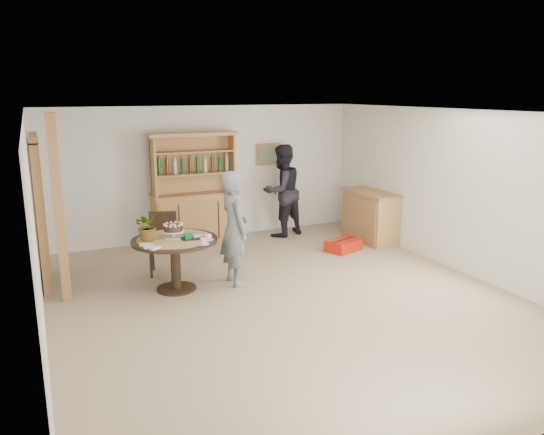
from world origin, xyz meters
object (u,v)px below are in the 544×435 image
Objects in this scene: hutch at (195,206)px; dining_table at (175,249)px; dining_chair at (163,239)px; sideboard at (370,216)px; adult_person at (282,191)px; red_suitcase at (343,245)px; teen_boy at (234,228)px.

dining_table is (-0.95, -2.27, -0.08)m from hutch.
dining_chair reaches higher than dining_table.
adult_person reaches higher than sideboard.
sideboard is at bearing 5.13° from red_suitcase.
teen_boy is at bearing -160.23° from sideboard.
hutch is 2.16× the size of dining_chair.
teen_boy is (0.85, -0.10, 0.23)m from dining_table.
hutch reaches higher than sideboard.
adult_person reaches higher than dining_table.
teen_boy is 2.77m from adult_person.
teen_boy is at bearing -92.41° from hutch.
sideboard is 0.75× the size of teen_boy.
red_suitcase is at bearing -74.04° from teen_boy.
dining_table is 3.28m from red_suitcase.
hutch is at bearing 157.79° from sideboard.
hutch is at bearing 74.01° from dining_chair.
hutch reaches higher than red_suitcase.
dining_chair is 0.53× the size of adult_person.
dining_chair is 1.28m from teen_boy.
hutch is 1.62× the size of sideboard.
sideboard is 1.33× the size of dining_chair.
dining_table is 0.67× the size of adult_person.
adult_person is at bearing -41.55° from teen_boy.
sideboard is at bearing 126.33° from adult_person.
teen_boy reaches higher than dining_table.
hutch is 2.91× the size of red_suitcase.
dining_chair is 1.35× the size of red_suitcase.
dining_chair is at bearing 156.49° from red_suitcase.
adult_person is at bearing 41.52° from dining_chair.
sideboard is at bearing -71.99° from teen_boy.
dining_chair is at bearing 7.33° from adult_person.
dining_chair reaches higher than red_suitcase.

